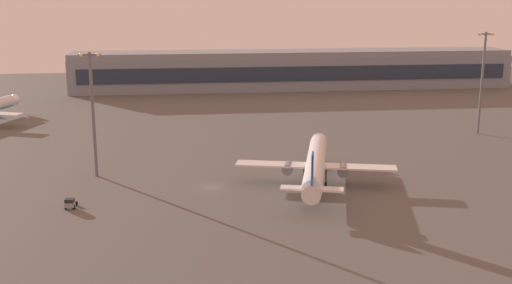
{
  "coord_description": "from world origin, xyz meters",
  "views": [
    {
      "loc": [
        -5.98,
        -127.43,
        40.35
      ],
      "look_at": [
        12.48,
        23.77,
        4.0
      ],
      "focal_mm": 43.59,
      "sensor_mm": 36.0,
      "label": 1
    }
  ],
  "objects_px": {
    "airplane_far_stand": "(315,165)",
    "apron_light_central": "(93,107)",
    "pushback_tug": "(70,203)",
    "apron_light_east": "(482,77)"
  },
  "relations": [
    {
      "from": "airplane_far_stand",
      "to": "pushback_tug",
      "type": "height_order",
      "value": "airplane_far_stand"
    },
    {
      "from": "apron_light_east",
      "to": "apron_light_central",
      "type": "distance_m",
      "value": 111.16
    },
    {
      "from": "pushback_tug",
      "to": "apron_light_central",
      "type": "height_order",
      "value": "apron_light_central"
    },
    {
      "from": "apron_light_central",
      "to": "pushback_tug",
      "type": "bearing_deg",
      "value": -95.97
    },
    {
      "from": "apron_light_east",
      "to": "apron_light_central",
      "type": "relative_size",
      "value": 1.06
    },
    {
      "from": "airplane_far_stand",
      "to": "apron_light_central",
      "type": "height_order",
      "value": "apron_light_central"
    },
    {
      "from": "apron_light_east",
      "to": "apron_light_central",
      "type": "height_order",
      "value": "apron_light_east"
    },
    {
      "from": "airplane_far_stand",
      "to": "apron_light_central",
      "type": "bearing_deg",
      "value": -179.3
    },
    {
      "from": "airplane_far_stand",
      "to": "pushback_tug",
      "type": "bearing_deg",
      "value": -154.12
    },
    {
      "from": "airplane_far_stand",
      "to": "apron_light_east",
      "type": "height_order",
      "value": "apron_light_east"
    }
  ]
}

